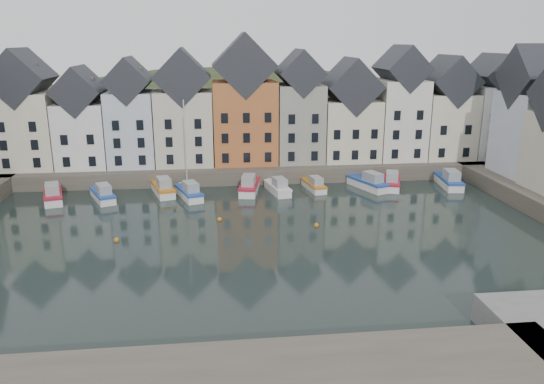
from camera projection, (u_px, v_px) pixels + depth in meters
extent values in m
plane|color=black|center=(264.00, 247.00, 49.78)|extent=(260.00, 260.00, 0.00)
cube|color=#4A4239|center=(244.00, 165.00, 78.15)|extent=(90.00, 16.00, 2.00)
ellipsoid|color=#242F17|center=(237.00, 227.00, 108.23)|extent=(153.60, 70.40, 64.00)
sphere|color=black|center=(158.00, 98.00, 94.49)|extent=(5.77, 5.77, 5.77)
sphere|color=black|center=(355.00, 94.00, 108.25)|extent=(5.27, 5.27, 5.27)
sphere|color=black|center=(399.00, 98.00, 102.82)|extent=(5.07, 5.07, 5.07)
sphere|color=black|center=(309.00, 99.00, 101.87)|extent=(5.01, 5.01, 5.01)
sphere|color=black|center=(31.00, 108.00, 97.90)|extent=(3.94, 3.94, 3.94)
sphere|color=black|center=(372.00, 94.00, 108.17)|extent=(5.21, 5.21, 5.21)
sphere|color=black|center=(244.00, 95.00, 103.69)|extent=(5.45, 5.45, 5.45)
sphere|color=black|center=(441.00, 105.00, 98.04)|extent=(4.49, 4.49, 4.49)
cube|color=beige|center=(28.00, 130.00, 71.39)|extent=(7.67, 8.00, 10.07)
cube|color=black|center=(21.00, 78.00, 69.47)|extent=(7.67, 8.16, 7.67)
cube|color=white|center=(84.00, 134.00, 72.38)|extent=(6.56, 8.00, 8.61)
cube|color=black|center=(80.00, 90.00, 70.74)|extent=(6.56, 8.16, 6.56)
cube|color=silver|center=(133.00, 128.00, 72.90)|extent=(6.20, 8.00, 10.02)
cube|color=black|center=(129.00, 80.00, 71.09)|extent=(6.20, 8.16, 6.20)
cube|color=beige|center=(185.00, 127.00, 73.67)|extent=(7.70, 8.00, 10.08)
cube|color=black|center=(182.00, 76.00, 71.75)|extent=(7.70, 8.16, 7.70)
cube|color=#B46333|center=(245.00, 122.00, 74.41)|extent=(8.69, 8.00, 11.28)
cube|color=black|center=(244.00, 65.00, 72.26)|extent=(8.69, 8.16, 8.69)
cube|color=gray|center=(299.00, 123.00, 75.32)|extent=(6.43, 8.00, 10.78)
cube|color=black|center=(299.00, 73.00, 73.39)|extent=(6.43, 8.16, 6.43)
cube|color=beige|center=(348.00, 130.00, 76.43)|extent=(7.88, 8.00, 8.56)
cube|color=black|center=(350.00, 86.00, 74.70)|extent=(7.88, 8.16, 7.88)
cube|color=silver|center=(398.00, 119.00, 76.85)|extent=(6.50, 8.00, 11.27)
cube|color=black|center=(402.00, 68.00, 74.85)|extent=(6.50, 8.16, 6.50)
cube|color=beige|center=(444.00, 125.00, 77.88)|extent=(7.23, 8.00, 9.32)
cube|color=black|center=(448.00, 81.00, 76.10)|extent=(7.23, 8.16, 7.23)
cube|color=white|center=(488.00, 121.00, 78.50)|extent=(6.18, 8.00, 10.32)
cube|color=black|center=(494.00, 75.00, 76.65)|extent=(6.18, 8.16, 6.18)
cube|color=silver|center=(533.00, 134.00, 67.25)|extent=(7.47, 8.00, 10.38)
cube|color=black|center=(541.00, 77.00, 65.27)|extent=(7.62, 8.00, 8.00)
sphere|color=#BF6C16|center=(220.00, 220.00, 56.94)|extent=(0.50, 0.50, 0.50)
sphere|color=#BF6C16|center=(316.00, 225.00, 55.17)|extent=(0.50, 0.50, 0.50)
sphere|color=#BF6C16|center=(117.00, 240.00, 51.08)|extent=(0.50, 0.50, 0.50)
cube|color=silver|center=(53.00, 197.00, 64.09)|extent=(3.68, 6.83, 1.20)
cube|color=#A6172C|center=(53.00, 192.00, 63.91)|extent=(3.83, 6.99, 0.27)
cube|color=gray|center=(52.00, 189.00, 62.86)|extent=(2.19, 2.94, 1.31)
cube|color=silver|center=(103.00, 197.00, 64.37)|extent=(4.03, 6.30, 1.11)
cube|color=#214599|center=(102.00, 192.00, 64.20)|extent=(4.17, 6.45, 0.25)
cube|color=gray|center=(104.00, 189.00, 63.28)|extent=(2.25, 2.79, 1.21)
cube|color=silver|center=(163.00, 191.00, 66.97)|extent=(3.58, 6.75, 1.19)
cube|color=#BF6C16|center=(163.00, 186.00, 66.79)|extent=(3.72, 6.91, 0.27)
cube|color=gray|center=(164.00, 183.00, 65.75)|extent=(2.14, 2.90, 1.29)
cube|color=silver|center=(189.00, 195.00, 65.26)|extent=(3.71, 6.49, 1.14)
cube|color=#214599|center=(189.00, 190.00, 65.08)|extent=(3.84, 6.64, 0.26)
cube|color=gray|center=(191.00, 187.00, 64.10)|extent=(2.15, 2.82, 1.24)
cylinder|color=silver|center=(185.00, 147.00, 64.18)|extent=(0.15, 0.15, 11.40)
cube|color=silver|center=(250.00, 189.00, 67.88)|extent=(3.20, 6.96, 1.23)
cube|color=#A6172C|center=(250.00, 184.00, 67.69)|extent=(3.33, 7.12, 0.28)
cube|color=gray|center=(249.00, 180.00, 66.54)|extent=(2.03, 2.92, 1.34)
cube|color=silver|center=(277.00, 190.00, 67.51)|extent=(2.89, 6.15, 1.09)
cube|color=silver|center=(277.00, 185.00, 67.34)|extent=(3.01, 6.29, 0.25)
cube|color=gray|center=(280.00, 183.00, 66.37)|extent=(1.81, 2.59, 1.18)
cube|color=silver|center=(314.00, 187.00, 68.78)|extent=(2.45, 5.53, 0.98)
cube|color=#BF6C16|center=(314.00, 183.00, 68.64)|extent=(2.56, 5.65, 0.22)
cube|color=gray|center=(316.00, 181.00, 67.75)|extent=(1.58, 2.31, 1.07)
cube|color=silver|center=(368.00, 185.00, 69.39)|extent=(4.24, 6.84, 1.21)
cube|color=#214599|center=(368.00, 181.00, 69.21)|extent=(4.39, 7.00, 0.27)
cube|color=gray|center=(373.00, 177.00, 68.19)|extent=(2.39, 3.01, 1.31)
cube|color=silver|center=(392.00, 184.00, 69.94)|extent=(3.96, 6.76, 1.19)
cube|color=#A6172C|center=(392.00, 180.00, 69.76)|extent=(4.10, 6.92, 0.27)
cube|color=gray|center=(392.00, 177.00, 68.67)|extent=(2.28, 2.94, 1.30)
cube|color=silver|center=(448.00, 183.00, 70.40)|extent=(2.86, 6.95, 1.24)
cube|color=#214599|center=(449.00, 178.00, 70.21)|extent=(2.99, 7.10, 0.28)
cube|color=gray|center=(452.00, 175.00, 69.05)|extent=(1.90, 2.88, 1.35)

